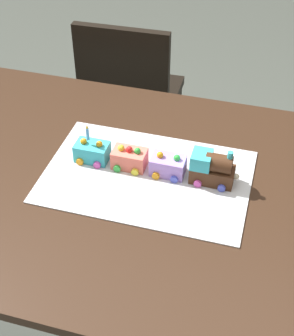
{
  "coord_description": "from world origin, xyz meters",
  "views": [
    {
      "loc": [
        -0.36,
        1.04,
        1.73
      ],
      "look_at": [
        -0.05,
        -0.04,
        0.77
      ],
      "focal_mm": 54.17,
      "sensor_mm": 36.0,
      "label": 1
    }
  ],
  "objects_px": {
    "dining_table": "(127,207)",
    "cake_car_flatbed_lavender": "(168,165)",
    "cake_car_hopper_coral": "(130,158)",
    "chair": "(130,97)",
    "cake_locomotive": "(212,168)",
    "birthday_candle": "(88,132)",
    "cake_car_caboose_turquoise": "(92,152)"
  },
  "relations": [
    {
      "from": "cake_car_hopper_coral",
      "to": "dining_table",
      "type": "bearing_deg",
      "value": 98.52
    },
    {
      "from": "dining_table",
      "to": "chair",
      "type": "relative_size",
      "value": 1.63
    },
    {
      "from": "dining_table",
      "to": "cake_car_hopper_coral",
      "type": "xyz_separation_m",
      "value": [
        0.01,
        -0.07,
        0.14
      ]
    },
    {
      "from": "dining_table",
      "to": "cake_car_hopper_coral",
      "type": "height_order",
      "value": "cake_car_hopper_coral"
    },
    {
      "from": "cake_car_caboose_turquoise",
      "to": "dining_table",
      "type": "bearing_deg",
      "value": 152.89
    },
    {
      "from": "cake_car_caboose_turquoise",
      "to": "chair",
      "type": "bearing_deg",
      "value": -80.73
    },
    {
      "from": "cake_locomotive",
      "to": "birthday_candle",
      "type": "xyz_separation_m",
      "value": [
        0.37,
        -0.0,
        0.05
      ]
    },
    {
      "from": "cake_car_caboose_turquoise",
      "to": "cake_locomotive",
      "type": "bearing_deg",
      "value": 180.0
    },
    {
      "from": "cake_car_hopper_coral",
      "to": "chair",
      "type": "bearing_deg",
      "value": -72.42
    },
    {
      "from": "cake_car_flatbed_lavender",
      "to": "cake_car_caboose_turquoise",
      "type": "height_order",
      "value": "same"
    },
    {
      "from": "cake_car_hopper_coral",
      "to": "birthday_candle",
      "type": "distance_m",
      "value": 0.14
    },
    {
      "from": "cake_car_flatbed_lavender",
      "to": "cake_car_hopper_coral",
      "type": "bearing_deg",
      "value": 0.0
    },
    {
      "from": "dining_table",
      "to": "cake_car_hopper_coral",
      "type": "bearing_deg",
      "value": -81.48
    },
    {
      "from": "cake_car_flatbed_lavender",
      "to": "cake_car_hopper_coral",
      "type": "xyz_separation_m",
      "value": [
        0.12,
        0.0,
        0.0
      ]
    },
    {
      "from": "dining_table",
      "to": "chair",
      "type": "xyz_separation_m",
      "value": [
        0.25,
        -0.83,
        -0.16
      ]
    },
    {
      "from": "cake_locomotive",
      "to": "birthday_candle",
      "type": "height_order",
      "value": "birthday_candle"
    },
    {
      "from": "dining_table",
      "to": "cake_locomotive",
      "type": "xyz_separation_m",
      "value": [
        -0.24,
        -0.07,
        0.16
      ]
    },
    {
      "from": "birthday_candle",
      "to": "chair",
      "type": "bearing_deg",
      "value": -81.43
    },
    {
      "from": "cake_locomotive",
      "to": "birthday_candle",
      "type": "bearing_deg",
      "value": -0.0
    },
    {
      "from": "cake_car_caboose_turquoise",
      "to": "birthday_candle",
      "type": "xyz_separation_m",
      "value": [
        0.01,
        0.0,
        0.07
      ]
    },
    {
      "from": "dining_table",
      "to": "cake_car_flatbed_lavender",
      "type": "bearing_deg",
      "value": -148.83
    },
    {
      "from": "chair",
      "to": "cake_car_hopper_coral",
      "type": "height_order",
      "value": "chair"
    },
    {
      "from": "chair",
      "to": "cake_car_hopper_coral",
      "type": "distance_m",
      "value": 0.86
    },
    {
      "from": "cake_car_hopper_coral",
      "to": "cake_car_caboose_turquoise",
      "type": "distance_m",
      "value": 0.12
    },
    {
      "from": "birthday_candle",
      "to": "cake_car_flatbed_lavender",
      "type": "bearing_deg",
      "value": -180.0
    },
    {
      "from": "chair",
      "to": "cake_car_caboose_turquoise",
      "type": "xyz_separation_m",
      "value": [
        -0.13,
        0.77,
        0.3
      ]
    },
    {
      "from": "cake_car_flatbed_lavender",
      "to": "cake_car_caboose_turquoise",
      "type": "xyz_separation_m",
      "value": [
        0.24,
        0.0,
        0.0
      ]
    },
    {
      "from": "dining_table",
      "to": "cake_car_flatbed_lavender",
      "type": "distance_m",
      "value": 0.19
    },
    {
      "from": "dining_table",
      "to": "cake_locomotive",
      "type": "relative_size",
      "value": 10.0
    },
    {
      "from": "cake_locomotive",
      "to": "cake_car_flatbed_lavender",
      "type": "height_order",
      "value": "cake_locomotive"
    },
    {
      "from": "chair",
      "to": "cake_car_hopper_coral",
      "type": "relative_size",
      "value": 8.6
    },
    {
      "from": "cake_car_flatbed_lavender",
      "to": "chair",
      "type": "bearing_deg",
      "value": -64.79
    }
  ]
}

